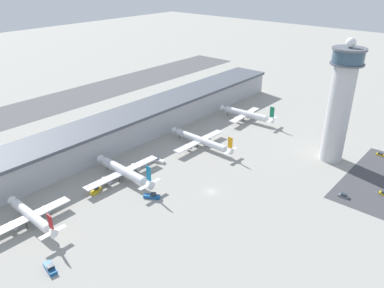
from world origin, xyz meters
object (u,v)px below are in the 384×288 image
object	(u,v)px
control_tower	(340,102)
airplane_gate_bravo	(124,171)
airplane_gate_alpha	(31,216)
service_truck_baggage	(96,190)
service_truck_water	(50,268)
car_red_hatchback	(344,196)
car_silver_sedan	(380,154)
airplane_gate_charlie	(201,140)
service_truck_fuel	(157,160)
airplane_gate_delta	(246,114)
service_truck_catering	(152,196)

from	to	relation	value
control_tower	airplane_gate_bravo	size ratio (longest dim) A/B	1.51
airplane_gate_alpha	service_truck_baggage	world-z (taller)	airplane_gate_alpha
airplane_gate_bravo	service_truck_water	xyz separation A→B (m)	(-53.63, -26.31, -3.45)
car_red_hatchback	service_truck_water	bearing A→B (deg)	151.62
control_tower	service_truck_water	size ratio (longest dim) A/B	8.59
car_red_hatchback	car_silver_sedan	xyz separation A→B (m)	(51.89, 0.09, -0.09)
car_red_hatchback	car_silver_sedan	bearing A→B (deg)	0.10
airplane_gate_charlie	car_red_hatchback	distance (m)	78.90
airplane_gate_charlie	service_truck_water	distance (m)	106.30
service_truck_fuel	service_truck_baggage	bearing A→B (deg)	179.67
airplane_gate_delta	car_red_hatchback	xyz separation A→B (m)	(-46.82, -81.38, -3.71)
car_red_hatchback	airplane_gate_delta	bearing A→B (deg)	60.09
service_truck_fuel	service_truck_water	size ratio (longest dim) A/B	1.19
service_truck_baggage	service_truck_water	size ratio (longest dim) A/B	0.89
airplane_gate_delta	car_red_hatchback	distance (m)	93.96
service_truck_baggage	service_truck_water	xyz separation A→B (m)	(-38.49, -27.65, -0.01)
control_tower	car_red_hatchback	xyz separation A→B (m)	(-30.74, -18.68, -30.45)
service_truck_fuel	control_tower	bearing A→B (deg)	-47.34
airplane_gate_bravo	service_truck_water	bearing A→B (deg)	-153.87
service_truck_water	airplane_gate_charlie	bearing A→B (deg)	11.66
airplane_gate_bravo	car_silver_sedan	xyz separation A→B (m)	(104.37, -83.55, -3.75)
airplane_gate_bravo	airplane_gate_delta	distance (m)	99.33
airplane_gate_charlie	service_truck_baggage	xyz separation A→B (m)	(-65.57, 6.17, -3.00)
airplane_gate_charlie	service_truck_baggage	distance (m)	65.93
service_truck_fuel	service_truck_baggage	xyz separation A→B (m)	(-37.46, 0.22, -0.00)
service_truck_water	car_red_hatchback	distance (m)	120.61
airplane_gate_bravo	service_truck_catering	world-z (taller)	airplane_gate_bravo
airplane_gate_delta	service_truck_fuel	xyz separation A→B (m)	(-76.98, 3.38, -3.49)
service_truck_catering	car_red_hatchback	world-z (taller)	service_truck_catering
airplane_gate_charlie	car_red_hatchback	xyz separation A→B (m)	(2.05, -78.81, -3.21)
airplane_gate_charlie	control_tower	bearing A→B (deg)	-61.40
airplane_gate_delta	car_silver_sedan	world-z (taller)	airplane_gate_delta
service_truck_fuel	airplane_gate_charlie	bearing A→B (deg)	-11.96
airplane_gate_alpha	control_tower	bearing A→B (deg)	-26.91
airplane_gate_alpha	airplane_gate_bravo	distance (m)	45.32
control_tower	airplane_gate_charlie	bearing A→B (deg)	118.60
airplane_gate_bravo	airplane_gate_delta	bearing A→B (deg)	-1.30
airplane_gate_alpha	service_truck_fuel	size ratio (longest dim) A/B	3.80
control_tower	service_truck_baggage	xyz separation A→B (m)	(-98.36, 66.30, -30.24)
airplane_gate_bravo	car_red_hatchback	size ratio (longest dim) A/B	9.03
control_tower	service_truck_catering	world-z (taller)	control_tower
car_silver_sedan	service_truck_fuel	bearing A→B (deg)	134.10
airplane_gate_alpha	service_truck_catering	distance (m)	48.20
airplane_gate_charlie	service_truck_baggage	world-z (taller)	airplane_gate_charlie
service_truck_catering	service_truck_fuel	xyz separation A→B (m)	(24.54, 22.14, 0.01)
car_red_hatchback	car_silver_sedan	size ratio (longest dim) A/B	1.10
service_truck_fuel	airplane_gate_bravo	bearing A→B (deg)	-177.11
service_truck_catering	car_silver_sedan	size ratio (longest dim) A/B	1.78
car_red_hatchback	car_silver_sedan	world-z (taller)	car_red_hatchback
airplane_gate_charlie	service_truck_water	xyz separation A→B (m)	(-104.07, -21.48, -3.00)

